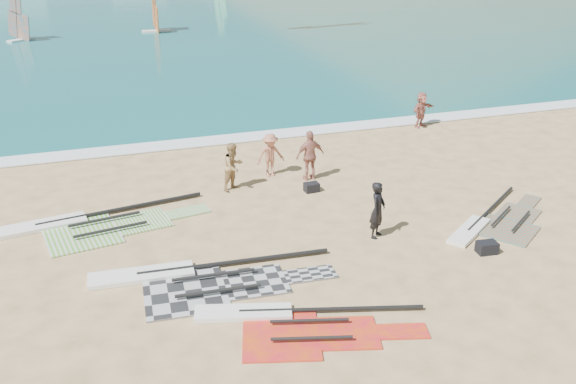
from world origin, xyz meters
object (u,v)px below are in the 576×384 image
object	(u,v)px
beachgoer_left	(233,166)
beachgoer_mid	(270,155)
gear_bag_near	(312,187)
gear_bag_far	(487,248)
rig_green	(88,224)
rig_orange	(494,223)
rig_grey	(194,279)
beachgoer_back	(310,155)
rig_red	(290,323)
person_wetsuit	(378,210)
beachgoer_right	(421,110)

from	to	relation	value
beachgoer_left	beachgoer_mid	distance (m)	1.76
gear_bag_near	gear_bag_far	xyz separation A→B (m)	(3.12, -5.64, 0.01)
gear_bag_far	rig_green	bearing A→B (deg)	153.31
rig_orange	gear_bag_near	distance (m)	6.06
gear_bag_near	rig_grey	bearing A→B (deg)	-137.20
rig_grey	rig_orange	size ratio (longest dim) A/B	1.36
beachgoer_back	gear_bag_near	bearing A→B (deg)	67.93
rig_red	rig_green	bearing A→B (deg)	137.15
rig_green	person_wetsuit	world-z (taller)	person_wetsuit
rig_orange	beachgoer_mid	world-z (taller)	beachgoer_mid
person_wetsuit	beachgoer_left	distance (m)	5.69
gear_bag_near	rig_red	bearing A→B (deg)	-113.99
person_wetsuit	beachgoer_back	bearing A→B (deg)	48.99
rig_orange	gear_bag_near	xyz separation A→B (m)	(-4.37, 4.19, 0.11)
rig_grey	rig_green	size ratio (longest dim) A/B	0.98
rig_grey	gear_bag_near	world-z (taller)	gear_bag_near
rig_grey	gear_bag_far	world-z (taller)	gear_bag_far
rig_green	gear_bag_near	world-z (taller)	gear_bag_near
rig_red	beachgoer_mid	distance (m)	9.35
rig_orange	gear_bag_far	bearing A→B (deg)	-166.99
rig_grey	beachgoer_mid	size ratio (longest dim) A/B	4.05
rig_orange	beachgoer_left	bearing A→B (deg)	106.48
rig_red	gear_bag_near	bearing A→B (deg)	81.64
person_wetsuit	beachgoer_right	world-z (taller)	person_wetsuit
person_wetsuit	beachgoer_right	size ratio (longest dim) A/B	1.08
beachgoer_back	beachgoer_right	distance (m)	8.09
person_wetsuit	beachgoer_mid	distance (m)	5.80
gear_bag_near	beachgoer_right	xyz separation A→B (m)	(7.18, 5.40, 0.64)
gear_bag_far	beachgoer_left	world-z (taller)	beachgoer_left
rig_red	beachgoer_back	xyz separation A→B (m)	(3.53, 8.26, 0.85)
rig_green	beachgoer_left	distance (m)	5.17
rig_red	rig_orange	bearing A→B (deg)	37.21
rig_red	beachgoer_right	size ratio (longest dim) A/B	3.35
rig_green	beachgoer_mid	bearing A→B (deg)	9.61
rig_orange	gear_bag_far	distance (m)	1.92
gear_bag_far	beachgoer_left	xyz separation A→B (m)	(-5.58, 6.67, 0.67)
beachgoer_back	rig_red	bearing A→B (deg)	62.04
beachgoer_left	rig_green	bearing A→B (deg)	163.86
rig_orange	gear_bag_far	size ratio (longest dim) A/B	8.60
rig_orange	beachgoer_right	bearing A→B (deg)	37.54
rig_green	beachgoer_back	size ratio (longest dim) A/B	3.65
rig_grey	gear_bag_far	bearing A→B (deg)	-3.98
rig_green	person_wetsuit	distance (m)	8.74
person_wetsuit	rig_grey	bearing A→B (deg)	143.70
beachgoer_left	beachgoer_mid	xyz separation A→B (m)	(1.56, 0.82, -0.04)
beachgoer_left	rig_orange	bearing A→B (deg)	-69.23
rig_grey	gear_bag_near	bearing A→B (deg)	46.47
beachgoer_back	beachgoer_right	bearing A→B (deg)	-152.55
rig_orange	gear_bag_near	world-z (taller)	gear_bag_near
beachgoer_left	beachgoer_back	size ratio (longest dim) A/B	0.93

